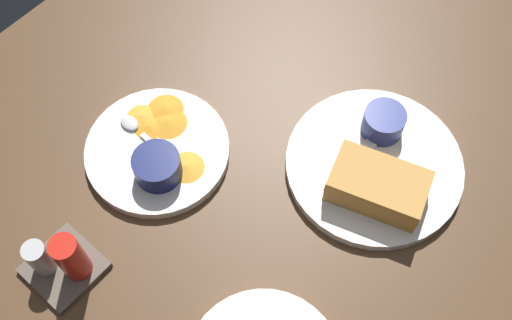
{
  "coord_description": "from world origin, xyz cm",
  "views": [
    {
      "loc": [
        -21.05,
        32.56,
        80.34
      ],
      "look_at": [
        6.38,
        0.99,
        3.0
      ],
      "focal_mm": 43.68,
      "sensor_mm": 36.0,
      "label": 1
    }
  ],
  "objects_px": {
    "ramekin_dark_sauce": "(384,122)",
    "spoon_by_gravy_ramekin": "(135,128)",
    "condiment_caddy": "(62,261)",
    "ramekin_light_gravy": "(157,166)",
    "plate_chips_companion": "(158,151)",
    "plate_sandwich_main": "(374,165)",
    "spoon_by_dark_ramekin": "(364,153)",
    "sandwich_half_near": "(378,186)"
  },
  "relations": [
    {
      "from": "ramekin_dark_sauce",
      "to": "spoon_by_gravy_ramekin",
      "type": "bearing_deg",
      "value": 40.95
    },
    {
      "from": "condiment_caddy",
      "to": "spoon_by_gravy_ramekin",
      "type": "bearing_deg",
      "value": -68.28
    },
    {
      "from": "ramekin_light_gravy",
      "to": "spoon_by_gravy_ramekin",
      "type": "height_order",
      "value": "ramekin_light_gravy"
    },
    {
      "from": "plate_chips_companion",
      "to": "ramekin_light_gravy",
      "type": "height_order",
      "value": "ramekin_light_gravy"
    },
    {
      "from": "plate_sandwich_main",
      "to": "spoon_by_gravy_ramekin",
      "type": "relative_size",
      "value": 2.58
    },
    {
      "from": "ramekin_light_gravy",
      "to": "spoon_by_gravy_ramekin",
      "type": "distance_m",
      "value": 0.08
    },
    {
      "from": "spoon_by_dark_ramekin",
      "to": "sandwich_half_near",
      "type": "bearing_deg",
      "value": 140.83
    },
    {
      "from": "plate_chips_companion",
      "to": "sandwich_half_near",
      "type": "bearing_deg",
      "value": -152.2
    },
    {
      "from": "sandwich_half_near",
      "to": "plate_chips_companion",
      "type": "height_order",
      "value": "sandwich_half_near"
    },
    {
      "from": "sandwich_half_near",
      "to": "spoon_by_dark_ramekin",
      "type": "distance_m",
      "value": 0.07
    },
    {
      "from": "ramekin_light_gravy",
      "to": "condiment_caddy",
      "type": "relative_size",
      "value": 0.71
    },
    {
      "from": "spoon_by_dark_ramekin",
      "to": "ramekin_light_gravy",
      "type": "xyz_separation_m",
      "value": [
        0.2,
        0.22,
        0.02
      ]
    },
    {
      "from": "plate_sandwich_main",
      "to": "ramekin_light_gravy",
      "type": "xyz_separation_m",
      "value": [
        0.22,
        0.21,
        0.03
      ]
    },
    {
      "from": "ramekin_dark_sauce",
      "to": "plate_sandwich_main",
      "type": "bearing_deg",
      "value": 116.83
    },
    {
      "from": "spoon_by_dark_ramekin",
      "to": "ramekin_light_gravy",
      "type": "bearing_deg",
      "value": 46.89
    },
    {
      "from": "spoon_by_gravy_ramekin",
      "to": "plate_chips_companion",
      "type": "bearing_deg",
      "value": 177.59
    },
    {
      "from": "plate_sandwich_main",
      "to": "spoon_by_gravy_ramekin",
      "type": "bearing_deg",
      "value": 31.85
    },
    {
      "from": "sandwich_half_near",
      "to": "plate_chips_companion",
      "type": "bearing_deg",
      "value": 27.8
    },
    {
      "from": "spoon_by_dark_ramekin",
      "to": "spoon_by_gravy_ramekin",
      "type": "distance_m",
      "value": 0.34
    },
    {
      "from": "sandwich_half_near",
      "to": "plate_chips_companion",
      "type": "xyz_separation_m",
      "value": [
        0.28,
        0.15,
        -0.03
      ]
    },
    {
      "from": "spoon_by_gravy_ramekin",
      "to": "condiment_caddy",
      "type": "height_order",
      "value": "condiment_caddy"
    },
    {
      "from": "plate_chips_companion",
      "to": "spoon_by_gravy_ramekin",
      "type": "distance_m",
      "value": 0.05
    },
    {
      "from": "ramekin_dark_sauce",
      "to": "sandwich_half_near",
      "type": "bearing_deg",
      "value": 120.95
    },
    {
      "from": "plate_chips_companion",
      "to": "ramekin_light_gravy",
      "type": "distance_m",
      "value": 0.05
    },
    {
      "from": "spoon_by_gravy_ramekin",
      "to": "plate_sandwich_main",
      "type": "bearing_deg",
      "value": -148.15
    },
    {
      "from": "ramekin_dark_sauce",
      "to": "spoon_by_dark_ramekin",
      "type": "relative_size",
      "value": 0.61
    },
    {
      "from": "sandwich_half_near",
      "to": "plate_chips_companion",
      "type": "relative_size",
      "value": 0.7
    },
    {
      "from": "ramekin_dark_sauce",
      "to": "ramekin_light_gravy",
      "type": "relative_size",
      "value": 0.9
    },
    {
      "from": "sandwich_half_near",
      "to": "ramekin_light_gravy",
      "type": "distance_m",
      "value": 0.31
    },
    {
      "from": "spoon_by_gravy_ramekin",
      "to": "spoon_by_dark_ramekin",
      "type": "bearing_deg",
      "value": -146.2
    },
    {
      "from": "condiment_caddy",
      "to": "ramekin_light_gravy",
      "type": "bearing_deg",
      "value": -88.55
    },
    {
      "from": "spoon_by_dark_ramekin",
      "to": "condiment_caddy",
      "type": "bearing_deg",
      "value": 63.39
    },
    {
      "from": "plate_sandwich_main",
      "to": "ramekin_dark_sauce",
      "type": "height_order",
      "value": "ramekin_dark_sauce"
    },
    {
      "from": "ramekin_dark_sauce",
      "to": "plate_chips_companion",
      "type": "height_order",
      "value": "ramekin_dark_sauce"
    },
    {
      "from": "spoon_by_dark_ramekin",
      "to": "plate_sandwich_main",
      "type": "bearing_deg",
      "value": 178.32
    },
    {
      "from": "sandwich_half_near",
      "to": "ramekin_dark_sauce",
      "type": "distance_m",
      "value": 0.11
    },
    {
      "from": "spoon_by_dark_ramekin",
      "to": "spoon_by_gravy_ramekin",
      "type": "xyz_separation_m",
      "value": [
        0.28,
        0.19,
        0.0
      ]
    },
    {
      "from": "plate_chips_companion",
      "to": "ramekin_light_gravy",
      "type": "relative_size",
      "value": 3.12
    },
    {
      "from": "ramekin_light_gravy",
      "to": "sandwich_half_near",
      "type": "bearing_deg",
      "value": -145.04
    },
    {
      "from": "ramekin_light_gravy",
      "to": "condiment_caddy",
      "type": "bearing_deg",
      "value": 91.45
    },
    {
      "from": "plate_sandwich_main",
      "to": "ramekin_dark_sauce",
      "type": "relative_size",
      "value": 4.2
    },
    {
      "from": "condiment_caddy",
      "to": "ramekin_dark_sauce",
      "type": "bearing_deg",
      "value": -113.35
    }
  ]
}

